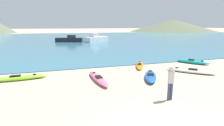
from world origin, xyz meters
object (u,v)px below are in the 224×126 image
(kayak_on_sand_5, at_px, (140,65))
(kayak_on_sand_4, at_px, (151,76))
(person_near_foreground, at_px, (171,81))
(kayak_on_sand_3, at_px, (98,78))
(kayak_on_sand_1, at_px, (19,78))
(moored_boat_1, at_px, (69,39))
(kayak_on_sand_2, at_px, (190,71))
(kayak_on_sand_0, at_px, (193,62))
(moored_boat_2, at_px, (96,39))

(kayak_on_sand_5, bearing_deg, kayak_on_sand_4, -103.92)
(person_near_foreground, bearing_deg, kayak_on_sand_3, 123.42)
(kayak_on_sand_1, height_order, person_near_foreground, person_near_foreground)
(moored_boat_1, bearing_deg, person_near_foreground, -85.35)
(kayak_on_sand_1, xyz_separation_m, kayak_on_sand_5, (9.37, 1.14, -0.02))
(kayak_on_sand_3, distance_m, kayak_on_sand_4, 3.57)
(kayak_on_sand_2, bearing_deg, kayak_on_sand_5, 133.90)
(kayak_on_sand_2, bearing_deg, kayak_on_sand_0, 45.48)
(kayak_on_sand_2, relative_size, moored_boat_1, 0.53)
(kayak_on_sand_1, relative_size, kayak_on_sand_2, 1.18)
(moored_boat_1, distance_m, moored_boat_2, 5.72)
(kayak_on_sand_2, bearing_deg, person_near_foreground, -139.88)
(person_near_foreground, bearing_deg, kayak_on_sand_5, 75.90)
(kayak_on_sand_0, distance_m, moored_boat_1, 27.35)
(kayak_on_sand_4, bearing_deg, kayak_on_sand_2, 7.00)
(kayak_on_sand_1, xyz_separation_m, kayak_on_sand_4, (8.52, -2.26, 0.02))
(kayak_on_sand_4, bearing_deg, kayak_on_sand_1, 165.12)
(kayak_on_sand_1, distance_m, moored_boat_1, 26.83)
(moored_boat_1, relative_size, moored_boat_2, 1.01)
(kayak_on_sand_1, relative_size, moored_boat_1, 0.62)
(kayak_on_sand_2, relative_size, moored_boat_2, 0.53)
(kayak_on_sand_1, xyz_separation_m, person_near_foreground, (7.66, -5.64, 0.82))
(kayak_on_sand_0, distance_m, kayak_on_sand_1, 14.78)
(kayak_on_sand_2, distance_m, kayak_on_sand_5, 4.10)
(kayak_on_sand_4, bearing_deg, kayak_on_sand_3, 169.60)
(kayak_on_sand_5, distance_m, moored_boat_2, 23.68)
(kayak_on_sand_2, distance_m, kayak_on_sand_3, 7.20)
(kayak_on_sand_3, xyz_separation_m, moored_boat_2, (5.55, 26.41, 0.57))
(kayak_on_sand_3, xyz_separation_m, kayak_on_sand_4, (3.51, -0.64, 0.02))
(kayak_on_sand_4, relative_size, kayak_on_sand_5, 0.98)
(kayak_on_sand_2, height_order, person_near_foreground, person_near_foreground)
(kayak_on_sand_0, distance_m, kayak_on_sand_5, 5.41)
(kayak_on_sand_3, distance_m, kayak_on_sand_5, 5.16)
(kayak_on_sand_5, bearing_deg, moored_boat_1, 99.69)
(kayak_on_sand_1, xyz_separation_m, kayak_on_sand_3, (5.01, -1.62, -0.01))
(kayak_on_sand_3, height_order, person_near_foreground, person_near_foreground)
(kayak_on_sand_3, height_order, moored_boat_1, moored_boat_1)
(moored_boat_2, bearing_deg, person_near_foreground, -95.44)
(kayak_on_sand_0, relative_size, kayak_on_sand_1, 0.76)
(kayak_on_sand_1, bearing_deg, kayak_on_sand_4, -14.88)
(kayak_on_sand_2, xyz_separation_m, kayak_on_sand_4, (-3.68, -0.45, 0.03))
(moored_boat_2, bearing_deg, kayak_on_sand_2, -86.46)
(kayak_on_sand_3, bearing_deg, moored_boat_1, 89.90)
(kayak_on_sand_4, xyz_separation_m, person_near_foreground, (-0.86, -3.38, 0.80))
(kayak_on_sand_4, distance_m, moored_boat_2, 27.13)
(kayak_on_sand_0, height_order, kayak_on_sand_5, kayak_on_sand_0)
(kayak_on_sand_3, distance_m, moored_boat_1, 27.97)
(kayak_on_sand_1, height_order, moored_boat_1, moored_boat_1)
(kayak_on_sand_0, distance_m, kayak_on_sand_3, 10.04)
(person_near_foreground, bearing_deg, kayak_on_sand_2, 40.12)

